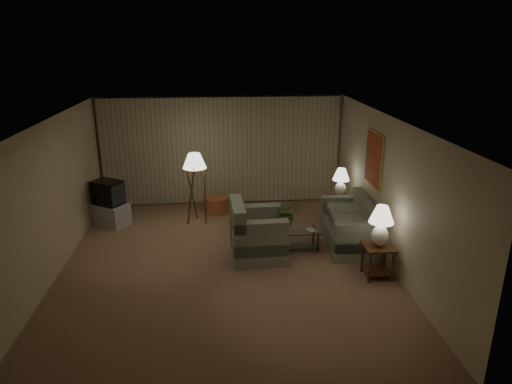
# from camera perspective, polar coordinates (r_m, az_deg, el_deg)

# --- Properties ---
(ground) EXTENTS (7.00, 7.00, 0.00)m
(ground) POSITION_cam_1_polar(r_m,az_deg,el_deg) (8.67, -3.78, -8.97)
(ground) COLOR #7E6045
(ground) RESTS_ON ground
(room_shell) EXTENTS (6.04, 7.02, 2.72)m
(room_shell) POSITION_cam_1_polar(r_m,az_deg,el_deg) (9.46, -4.09, 4.77)
(room_shell) COLOR beige
(room_shell) RESTS_ON ground
(sofa) EXTENTS (1.83, 1.08, 0.76)m
(sofa) POSITION_cam_1_polar(r_m,az_deg,el_deg) (9.46, 11.43, -4.32)
(sofa) COLOR gray
(sofa) RESTS_ON ground
(armchair) EXTENTS (1.14, 1.09, 0.89)m
(armchair) POSITION_cam_1_polar(r_m,az_deg,el_deg) (8.75, 0.27, -5.44)
(armchair) COLOR gray
(armchair) RESTS_ON ground
(side_table_near) EXTENTS (0.51, 0.51, 0.60)m
(side_table_near) POSITION_cam_1_polar(r_m,az_deg,el_deg) (8.33, 14.99, -7.69)
(side_table_near) COLOR #3C1D10
(side_table_near) RESTS_ON ground
(side_table_far) EXTENTS (0.46, 0.39, 0.60)m
(side_table_far) POSITION_cam_1_polar(r_m,az_deg,el_deg) (10.61, 10.38, -1.60)
(side_table_far) COLOR #3C1D10
(side_table_far) RESTS_ON ground
(table_lamp_near) EXTENTS (0.43, 0.43, 0.74)m
(table_lamp_near) POSITION_cam_1_polar(r_m,az_deg,el_deg) (8.08, 15.36, -3.70)
(table_lamp_near) COLOR white
(table_lamp_near) RESTS_ON side_table_near
(table_lamp_far) EXTENTS (0.38, 0.38, 0.66)m
(table_lamp_far) POSITION_cam_1_polar(r_m,az_deg,el_deg) (10.42, 10.57, 1.48)
(table_lamp_far) COLOR white
(table_lamp_far) RESTS_ON side_table_far
(coffee_table) EXTENTS (1.03, 0.56, 0.41)m
(coffee_table) POSITION_cam_1_polar(r_m,az_deg,el_deg) (9.16, 4.76, -5.48)
(coffee_table) COLOR silver
(coffee_table) RESTS_ON ground
(tv_cabinet) EXTENTS (1.27, 1.24, 0.50)m
(tv_cabinet) POSITION_cam_1_polar(r_m,az_deg,el_deg) (10.80, -17.76, -2.66)
(tv_cabinet) COLOR #ABABAD
(tv_cabinet) RESTS_ON ground
(crt_tv) EXTENTS (1.03, 1.01, 0.53)m
(crt_tv) POSITION_cam_1_polar(r_m,az_deg,el_deg) (10.63, -18.03, -0.06)
(crt_tv) COLOR black
(crt_tv) RESTS_ON tv_cabinet
(floor_lamp) EXTENTS (0.53, 0.53, 1.62)m
(floor_lamp) POSITION_cam_1_polar(r_m,az_deg,el_deg) (10.32, -7.56, 0.64)
(floor_lamp) COLOR #3C1D10
(floor_lamp) RESTS_ON ground
(ottoman) EXTENTS (0.69, 0.69, 0.39)m
(ottoman) POSITION_cam_1_polar(r_m,az_deg,el_deg) (11.08, -5.00, -1.55)
(ottoman) COLOR #9F5A36
(ottoman) RESTS_ON ground
(vase) EXTENTS (0.20, 0.20, 0.17)m
(vase) POSITION_cam_1_polar(r_m,az_deg,el_deg) (9.05, 3.85, -4.23)
(vase) COLOR white
(vase) RESTS_ON coffee_table
(flowers) EXTENTS (0.56, 0.51, 0.54)m
(flowers) POSITION_cam_1_polar(r_m,az_deg,el_deg) (8.92, 3.90, -2.14)
(flowers) COLOR #467232
(flowers) RESTS_ON vase
(book) EXTENTS (0.20, 0.24, 0.02)m
(book) POSITION_cam_1_polar(r_m,az_deg,el_deg) (9.06, 6.45, -4.82)
(book) COLOR olive
(book) RESTS_ON coffee_table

